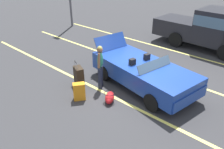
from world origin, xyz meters
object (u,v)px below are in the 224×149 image
object	(u,v)px
convertible_car	(147,74)
traveler_person	(100,65)
suitcase_large_black	(79,76)
parked_pickup_truck_near	(210,28)
suitcase_medium_bright	(79,91)
duffel_bag	(110,97)

from	to	relation	value
convertible_car	traveler_person	bearing A→B (deg)	-130.39
suitcase_large_black	traveler_person	world-z (taller)	traveler_person
suitcase_large_black	parked_pickup_truck_near	distance (m)	7.48
suitcase_large_black	traveler_person	size ratio (longest dim) A/B	0.60
traveler_person	suitcase_medium_bright	bearing A→B (deg)	-122.42
convertible_car	suitcase_medium_bright	world-z (taller)	convertible_car
convertible_car	suitcase_large_black	bearing A→B (deg)	-133.49
duffel_bag	suitcase_large_black	bearing A→B (deg)	178.31
convertible_car	traveler_person	world-z (taller)	traveler_person
parked_pickup_truck_near	suitcase_large_black	bearing A→B (deg)	-104.46
convertible_car	parked_pickup_truck_near	world-z (taller)	parked_pickup_truck_near
traveler_person	parked_pickup_truck_near	size ratio (longest dim) A/B	0.33
parked_pickup_truck_near	convertible_car	bearing A→B (deg)	-88.66
traveler_person	parked_pickup_truck_near	distance (m)	6.85
suitcase_medium_bright	parked_pickup_truck_near	size ratio (longest dim) A/B	0.12
suitcase_medium_bright	convertible_car	bearing A→B (deg)	-85.58
suitcase_large_black	convertible_car	bearing A→B (deg)	-30.29
duffel_bag	parked_pickup_truck_near	bearing A→B (deg)	85.72
suitcase_large_black	duffel_bag	world-z (taller)	suitcase_large_black
duffel_bag	traveler_person	distance (m)	1.26
suitcase_large_black	duffel_bag	xyz separation A→B (m)	(1.62, -0.05, -0.21)
suitcase_large_black	parked_pickup_truck_near	size ratio (longest dim) A/B	0.20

